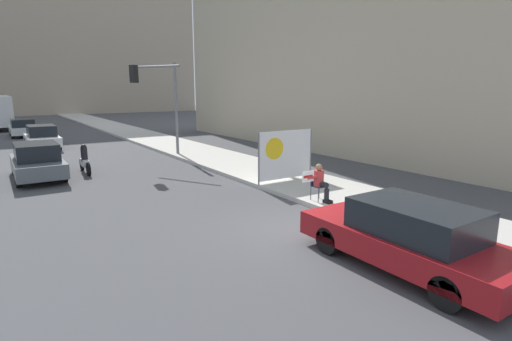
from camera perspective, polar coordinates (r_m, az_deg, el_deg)
ground_plane at (r=11.02m, az=7.15°, el=-8.49°), size 160.00×160.00×0.00m
sidewalk_curb at (r=25.19m, az=-9.69°, el=2.98°), size 3.52×90.00×0.16m
building_backdrop_far at (r=73.40m, az=-31.30°, el=19.62°), size 52.00×12.00×32.19m
seated_protester at (r=13.17m, az=9.10°, el=-1.51°), size 0.97×0.77×1.22m
jogger_on_sidewalk at (r=16.90m, az=4.42°, el=2.03°), size 0.34×0.34×1.61m
protest_banner at (r=15.84m, az=4.21°, el=2.28°), size 2.64×0.06×2.01m
traffic_light_pole at (r=22.01m, az=-13.51°, el=10.84°), size 3.01×2.78×5.04m
parked_car_curbside at (r=9.07m, az=21.04°, el=-8.76°), size 1.89×4.70×1.46m
car_on_road_nearest at (r=19.32m, az=-28.78°, el=1.18°), size 1.84×4.41×1.54m
car_on_road_midblock at (r=29.16m, az=-28.26°, el=4.24°), size 1.81×4.45×1.51m
car_on_road_distant at (r=37.53m, az=-30.33°, el=5.30°), size 1.87×4.33×1.41m
motorcycle_on_road at (r=19.69m, az=-23.28°, el=1.26°), size 0.28×2.10×1.34m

